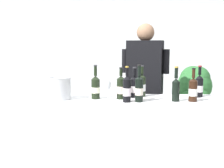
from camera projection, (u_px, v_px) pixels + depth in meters
The scene contains 15 objects.
wall_back at pixel (116, 49), 5.32m from camera, with size 8.00×0.10×2.80m, color silver.
counter at pixel (112, 146), 2.87m from camera, with size 2.51×0.61×0.95m, color white.
wine_bottle_0 at pixel (121, 87), 2.81m from camera, with size 0.08×0.08×0.31m.
wine_bottle_1 at pixel (176, 88), 2.69m from camera, with size 0.07×0.07×0.33m.
wine_bottle_2 at pixel (96, 87), 2.82m from camera, with size 0.09×0.09×0.33m.
wine_bottle_3 at pixel (139, 89), 2.66m from camera, with size 0.08×0.08×0.35m.
wine_bottle_4 at pixel (142, 85), 2.94m from camera, with size 0.08×0.08×0.32m.
wine_bottle_5 at pixel (199, 86), 2.92m from camera, with size 0.08×0.08×0.32m.
wine_bottle_6 at pixel (134, 87), 2.89m from camera, with size 0.08×0.08×0.31m.
wine_bottle_7 at pixel (193, 90), 2.68m from camera, with size 0.08×0.08×0.31m.
wine_bottle_8 at pixel (127, 89), 2.65m from camera, with size 0.07×0.07×0.33m.
wine_glass at pixel (107, 86), 2.74m from camera, with size 0.08×0.08×0.20m.
ice_bucket at pixel (60, 88), 2.79m from camera, with size 0.22×0.22×0.22m.
person_server at pixel (145, 97), 3.48m from camera, with size 0.56×0.34×1.73m.
potted_shrub at pixel (195, 98), 3.96m from camera, with size 0.48×0.53×1.19m.
Camera 1 is at (0.09, -2.76, 1.47)m, focal length 45.94 mm.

